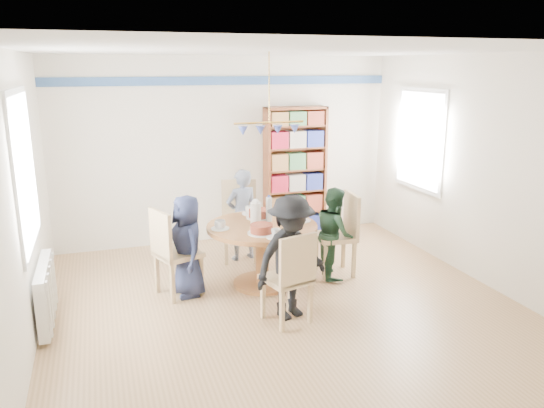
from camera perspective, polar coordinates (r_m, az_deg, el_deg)
name	(u,v)px	position (r m, az deg, el deg)	size (l,w,h in m)	color
ground	(283,305)	(5.95, 1.23, -10.77)	(5.00, 5.00, 0.00)	tan
room_shell	(238,146)	(6.19, -3.67, 6.21)	(5.00, 5.00, 5.00)	white
radiator	(46,293)	(5.83, -23.14, -8.82)	(0.12, 1.00, 0.60)	silver
dining_table	(262,241)	(6.26, -1.07, -3.95)	(1.30, 1.30, 0.75)	brown
chair_left	(171,249)	(6.07, -10.81, -4.76)	(0.58, 0.58, 1.02)	#D8B485
chair_right	(342,230)	(6.67, 7.54, -2.80)	(0.50, 0.50, 1.03)	#D8B485
chair_far	(239,216)	(7.18, -3.52, -1.30)	(0.56, 0.56, 1.06)	#D8B485
chair_near	(291,274)	(5.34, 2.08, -7.58)	(0.53, 0.53, 0.97)	#D8B485
person_left	(188,246)	(6.07, -9.07, -4.45)	(0.57, 0.37, 1.17)	#1A203A
person_right	(334,233)	(6.56, 6.73, -3.08)	(0.55, 0.43, 1.13)	#18311F
person_far	(242,215)	(7.10, -3.26, -1.18)	(0.45, 0.30, 1.24)	gray
person_near	(291,257)	(5.44, 2.05, -5.76)	(0.85, 0.49, 1.31)	black
bookshelf	(295,173)	(8.08, 2.49, 3.32)	(0.94, 0.28, 1.97)	brown
tableware	(259,219)	(6.20, -1.38, -1.59)	(1.21, 1.21, 0.32)	white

